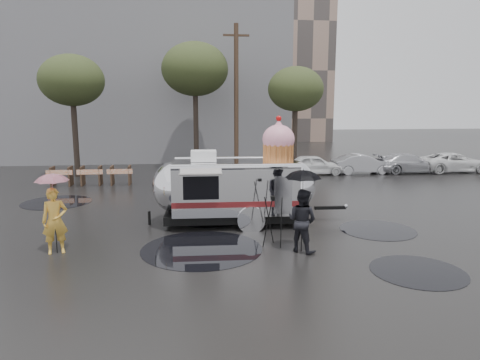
{
  "coord_description": "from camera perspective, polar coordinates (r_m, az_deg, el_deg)",
  "views": [
    {
      "loc": [
        -0.43,
        -12.77,
        4.1
      ],
      "look_at": [
        1.3,
        1.85,
        1.54
      ],
      "focal_mm": 32.0,
      "sensor_mm": 36.0,
      "label": 1
    }
  ],
  "objects": [
    {
      "name": "parked_cars",
      "position": [
        27.82,
        19.37,
        2.33
      ],
      "size": [
        13.2,
        1.9,
        1.5
      ],
      "color": "silver",
      "rests_on": "ground"
    },
    {
      "name": "ground",
      "position": [
        13.42,
        -4.63,
        -7.95
      ],
      "size": [
        120.0,
        120.0,
        0.0
      ],
      "primitive_type": "plane",
      "color": "black",
      "rests_on": "ground"
    },
    {
      "name": "tripod",
      "position": [
        12.61,
        4.37,
        -4.85
      ],
      "size": [
        0.61,
        0.6,
        1.52
      ],
      "rotation": [
        0.0,
        0.0,
        -0.29
      ],
      "color": "black",
      "rests_on": "ground"
    },
    {
      "name": "tree_right",
      "position": [
        26.57,
        7.43,
        11.86
      ],
      "size": [
        3.36,
        3.36,
        6.42
      ],
      "color": "#382D26",
      "rests_on": "ground"
    },
    {
      "name": "grey_building",
      "position": [
        37.02,
        -12.6,
        13.36
      ],
      "size": [
        22.0,
        12.0,
        13.0
      ],
      "primitive_type": "cube",
      "color": "slate",
      "rests_on": "ground"
    },
    {
      "name": "umbrella_black",
      "position": [
        12.01,
        8.39,
        -0.47
      ],
      "size": [
        1.22,
        1.22,
        2.38
      ],
      "color": "black",
      "rests_on": "ground"
    },
    {
      "name": "puddles",
      "position": [
        14.34,
        -3.48,
        -6.74
      ],
      "size": [
        14.63,
        11.8,
        0.01
      ],
      "color": "black",
      "rests_on": "ground"
    },
    {
      "name": "person_right",
      "position": [
        12.24,
        8.27,
        -5.36
      ],
      "size": [
        0.96,
        0.95,
        1.81
      ],
      "primitive_type": "imported",
      "rotation": [
        0.0,
        0.0,
        2.38
      ],
      "color": "black",
      "rests_on": "ground"
    },
    {
      "name": "umbrella_pink",
      "position": [
        12.84,
        -23.75,
        -0.73
      ],
      "size": [
        1.1,
        1.1,
        2.3
      ],
      "color": "pink",
      "rests_on": "ground"
    },
    {
      "name": "tree_mid",
      "position": [
        27.86,
        -6.02,
        14.43
      ],
      "size": [
        4.2,
        4.2,
        8.03
      ],
      "color": "#382D26",
      "rests_on": "ground"
    },
    {
      "name": "barricade_row",
      "position": [
        23.58,
        -19.2,
        0.59
      ],
      "size": [
        4.3,
        0.8,
        1.0
      ],
      "color": "#473323",
      "rests_on": "ground"
    },
    {
      "name": "airstream_trailer",
      "position": [
        14.95,
        -0.42,
        -0.73
      ],
      "size": [
        7.14,
        2.77,
        3.84
      ],
      "rotation": [
        0.0,
        0.0,
        -0.04
      ],
      "color": "silver",
      "rests_on": "ground"
    },
    {
      "name": "utility_pole",
      "position": [
        26.93,
        -0.5,
        10.98
      ],
      "size": [
        1.6,
        0.28,
        9.0
      ],
      "color": "#473323",
      "rests_on": "ground"
    },
    {
      "name": "tree_left",
      "position": [
        26.63,
        -21.52,
        12.18
      ],
      "size": [
        3.64,
        3.64,
        6.95
      ],
      "color": "#382D26",
      "rests_on": "ground"
    },
    {
      "name": "person_left",
      "position": [
        13.04,
        -23.45,
        -5.01
      ],
      "size": [
        0.77,
        0.62,
        1.86
      ],
      "primitive_type": "imported",
      "rotation": [
        0.0,
        0.0,
        0.3
      ],
      "color": "#EFB540",
      "rests_on": "ground"
    }
  ]
}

